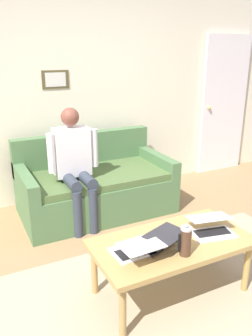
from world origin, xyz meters
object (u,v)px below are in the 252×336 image
at_px(coffee_table, 172,246).
at_px(person_seated, 75,161).
at_px(laptop_left, 211,228).
at_px(french_press, 186,241).
at_px(couch, 95,186).
at_px(interior_door, 224,106).
at_px(laptop_center, 158,240).
at_px(laptop_right, 135,249).

relative_size(coffee_table, person_seated, 0.96).
bearing_deg(laptop_left, person_seated, -66.72).
bearing_deg(french_press, coffee_table, -97.67).
xyz_separation_m(couch, coffee_table, (0.02, 1.66, 0.11)).
distance_m(interior_door, couch, 2.51).
relative_size(laptop_center, french_press, 1.71).
bearing_deg(laptop_right, interior_door, -140.59).
xyz_separation_m(laptop_left, person_seated, (0.63, -1.47, 0.22)).
relative_size(laptop_left, person_seated, 0.30).
relative_size(interior_door, laptop_center, 4.89).
height_order(laptop_right, person_seated, person_seated).
distance_m(french_press, person_seated, 1.66).
bearing_deg(laptop_right, couch, -102.01).
xyz_separation_m(coffee_table, laptop_right, (0.34, 0.04, 0.09)).
distance_m(coffee_table, laptop_left, 0.36).
relative_size(laptop_left, laptop_right, 1.06).
height_order(laptop_left, laptop_right, laptop_right).
xyz_separation_m(coffee_table, french_press, (0.03, 0.20, 0.16)).
bearing_deg(laptop_left, couch, -79.09).
bearing_deg(laptop_right, person_seated, -92.23).
bearing_deg(french_press, interior_door, -135.14).
bearing_deg(interior_door, laptop_left, 47.67).
relative_size(laptop_center, person_seated, 0.33).
xyz_separation_m(laptop_left, french_press, (0.37, 0.16, 0.07)).
height_order(coffee_table, laptop_right, laptop_right).
xyz_separation_m(couch, laptop_left, (-0.33, 1.70, 0.20)).
height_order(laptop_center, person_seated, person_seated).
relative_size(coffee_table, laptop_right, 3.40).
height_order(laptop_left, french_press, french_press).
bearing_deg(laptop_right, laptop_center, -170.44).
height_order(couch, laptop_left, couch).
bearing_deg(interior_door, coffee_table, 42.71).
height_order(couch, french_press, couch).
bearing_deg(couch, french_press, 88.63).
xyz_separation_m(laptop_left, laptop_right, (0.69, 0.01, 0.01)).
xyz_separation_m(interior_door, coffee_table, (2.37, 2.19, -0.61)).
bearing_deg(laptop_left, interior_door, -132.33).
bearing_deg(couch, laptop_left, 100.91).
bearing_deg(laptop_left, coffee_table, -5.78).
distance_m(interior_door, french_press, 3.41).
height_order(couch, coffee_table, couch).
height_order(coffee_table, laptop_left, laptop_left).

